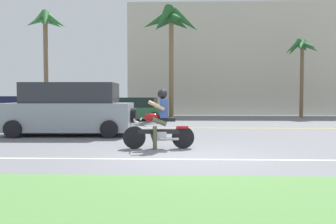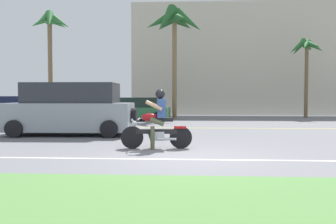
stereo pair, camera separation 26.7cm
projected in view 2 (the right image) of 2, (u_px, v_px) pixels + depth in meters
The scene contains 12 objects.
ground at pixel (186, 142), 11.30m from camera, with size 56.00×30.00×0.04m, color slate.
grass_median at pixel (183, 213), 4.22m from camera, with size 56.00×3.80×0.06m, color #548442.
lane_line_near at pixel (185, 159), 7.99m from camera, with size 50.40×0.12×0.01m, color silver.
lane_line_far at pixel (186, 128), 16.06m from camera, with size 50.40×0.12×0.01m, color yellow.
motorcyclist at pixel (157, 124), 9.65m from camera, with size 2.02×0.66×1.69m.
suv_nearby at pixel (71, 110), 13.15m from camera, with size 5.01×2.26×2.00m.
parked_car_0 at pixel (26, 109), 20.53m from camera, with size 4.40×1.99×1.50m.
parked_car_1 at pixel (137, 109), 21.49m from camera, with size 4.32×2.23×1.43m.
palm_tree_0 at pixel (174, 24), 22.64m from camera, with size 4.04×3.89×7.51m.
palm_tree_1 at pixel (50, 29), 24.34m from camera, with size 3.13×3.03×7.62m.
palm_tree_2 at pixel (307, 51), 23.78m from camera, with size 2.63×2.54×5.64m.
building_far at pixel (254, 61), 28.73m from camera, with size 20.25×4.00×8.99m, color beige.
Camera 2 is at (0.05, -8.26, 1.47)m, focal length 36.49 mm.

